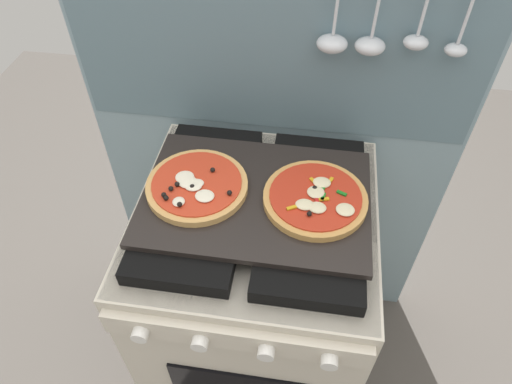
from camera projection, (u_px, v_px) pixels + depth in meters
The scene contains 6 objects.
ground_plane at pixel (256, 357), 1.76m from camera, with size 4.00×4.00×0.00m, color #4C4742.
kitchen_backsplash at pixel (273, 144), 1.41m from camera, with size 1.10×0.09×1.55m.
stove at pixel (256, 297), 1.43m from camera, with size 0.60×0.64×0.90m.
baking_tray at pixel (256, 197), 1.09m from camera, with size 0.54×0.38×0.02m, color black.
pizza_left at pixel (196, 186), 1.09m from camera, with size 0.24×0.24×0.03m.
pizza_right at pixel (316, 198), 1.07m from camera, with size 0.24×0.24×0.03m.
Camera 1 is at (0.11, -0.73, 1.71)m, focal length 32.11 mm.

